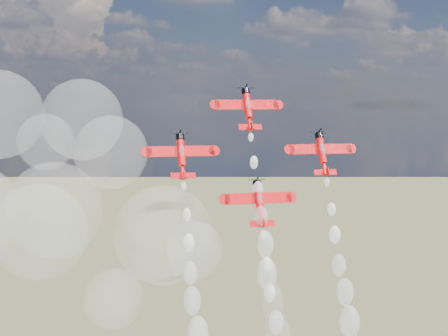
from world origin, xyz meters
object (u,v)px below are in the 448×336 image
at_px(plane_left, 181,155).
at_px(plane_right, 322,152).
at_px(plane_slot, 259,202).
at_px(plane_lead, 248,108).

relative_size(plane_left, plane_right, 1.00).
relative_size(plane_left, plane_slot, 1.00).
bearing_deg(plane_slot, plane_lead, 90.00).
distance_m(plane_lead, plane_right, 17.76).
height_order(plane_lead, plane_slot, plane_lead).
height_order(plane_left, plane_right, same).
relative_size(plane_lead, plane_left, 1.00).
distance_m(plane_left, plane_right, 29.10).
distance_m(plane_lead, plane_slot, 20.37).
bearing_deg(plane_left, plane_lead, 17.43).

